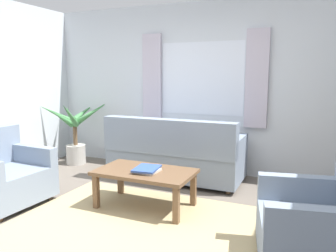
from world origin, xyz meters
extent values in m
plane|color=#6B6056|center=(0.00, 0.00, 0.00)|extent=(6.24, 6.24, 0.00)
cube|color=silver|center=(0.00, 2.26, 1.30)|extent=(5.32, 0.12, 2.60)
cube|color=white|center=(0.00, 2.20, 1.45)|extent=(1.30, 0.01, 1.10)
cube|color=silver|center=(-0.83, 2.17, 1.45)|extent=(0.32, 0.06, 1.40)
cube|color=silver|center=(0.83, 2.17, 1.45)|extent=(0.32, 0.06, 1.40)
cube|color=tan|center=(0.00, 0.00, 0.01)|extent=(2.46, 2.06, 0.01)
cube|color=gray|center=(-0.19, 1.65, 0.25)|extent=(1.90, 0.80, 0.38)
cube|color=gray|center=(-0.19, 1.33, 0.68)|extent=(1.90, 0.20, 0.48)
cube|color=gray|center=(0.68, 1.65, 0.56)|extent=(0.16, 0.80, 0.24)
cube|color=gray|center=(-1.06, 1.65, 0.56)|extent=(0.16, 0.80, 0.24)
cylinder|color=brown|center=(0.66, 1.95, 0.03)|extent=(0.06, 0.06, 0.06)
cylinder|color=brown|center=(-1.04, 1.95, 0.03)|extent=(0.06, 0.06, 0.06)
cylinder|color=brown|center=(0.66, 1.35, 0.03)|extent=(0.06, 0.06, 0.06)
cylinder|color=brown|center=(-1.04, 1.35, 0.03)|extent=(0.06, 0.06, 0.06)
cube|color=gray|center=(-1.63, -0.05, 0.24)|extent=(0.84, 0.88, 0.36)
cube|color=gray|center=(-1.61, 0.31, 0.53)|extent=(0.80, 0.16, 0.22)
cylinder|color=brown|center=(-1.32, -0.41, 0.03)|extent=(0.05, 0.05, 0.06)
cylinder|color=brown|center=(-1.29, 0.27, 0.03)|extent=(0.05, 0.05, 0.06)
cylinder|color=brown|center=(-1.93, 0.30, 0.03)|extent=(0.05, 0.05, 0.06)
cube|color=gray|center=(1.64, -0.02, 0.24)|extent=(0.95, 0.98, 0.36)
cube|color=gray|center=(1.57, 0.33, 0.53)|extent=(0.81, 0.28, 0.22)
cube|color=gray|center=(1.71, -0.37, 0.53)|extent=(0.81, 0.28, 0.22)
cylinder|color=brown|center=(1.26, 0.25, 0.03)|extent=(0.05, 0.05, 0.06)
cube|color=brown|center=(-0.11, 0.53, 0.42)|extent=(1.10, 0.64, 0.04)
cube|color=brown|center=(-0.60, 0.27, 0.20)|extent=(0.06, 0.06, 0.40)
cube|color=brown|center=(0.38, 0.27, 0.20)|extent=(0.06, 0.06, 0.40)
cube|color=brown|center=(-0.60, 0.79, 0.20)|extent=(0.06, 0.06, 0.40)
cube|color=brown|center=(0.38, 0.79, 0.20)|extent=(0.06, 0.06, 0.40)
cube|color=beige|center=(-0.07, 0.48, 0.45)|extent=(0.27, 0.27, 0.02)
cube|color=#335199|center=(-0.07, 0.50, 0.47)|extent=(0.29, 0.35, 0.02)
cylinder|color=#B7B2A8|center=(-2.08, 1.73, 0.16)|extent=(0.32, 0.32, 0.32)
cylinder|color=brown|center=(-2.08, 1.73, 0.48)|extent=(0.07, 0.07, 0.32)
cone|color=#47894C|center=(-1.79, 1.72, 0.84)|extent=(0.56, 0.12, 0.35)
cone|color=#47894C|center=(-1.88, 2.00, 0.88)|extent=(0.37, 0.61, 0.43)
cone|color=#47894C|center=(-2.11, 2.04, 0.86)|extent=(0.14, 0.63, 0.31)
cone|color=#47894C|center=(-2.28, 1.85, 0.81)|extent=(0.41, 0.31, 0.37)
cone|color=#47894C|center=(-2.36, 1.62, 0.86)|extent=(0.57, 0.33, 0.38)
cone|color=#47894C|center=(-2.14, 1.50, 0.81)|extent=(0.18, 0.45, 0.36)
cone|color=#47894C|center=(-1.92, 1.43, 0.88)|extent=(0.32, 0.59, 0.49)
camera|label=1|loc=(1.58, -2.67, 1.51)|focal=35.32mm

